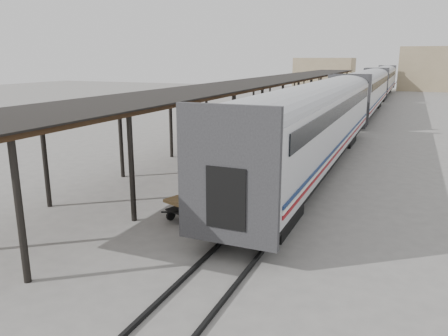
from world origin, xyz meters
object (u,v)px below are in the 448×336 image
object	(u,v)px
baggage_cart	(198,201)
porter	(196,180)
luggage_tug	(255,135)
pedestrian	(263,123)

from	to	relation	value
baggage_cart	porter	xyz separation A→B (m)	(0.25, -0.65, 1.01)
baggage_cart	luggage_tug	xyz separation A→B (m)	(-2.79, 14.61, -0.01)
porter	pedestrian	xyz separation A→B (m)	(-3.76, 19.31, -0.76)
porter	pedestrian	size ratio (longest dim) A/B	0.89
luggage_tug	porter	xyz separation A→B (m)	(3.04, -15.26, 1.03)
baggage_cart	pedestrian	size ratio (longest dim) A/B	1.48
pedestrian	luggage_tug	bearing A→B (deg)	117.72
pedestrian	porter	bearing A→B (deg)	118.56
baggage_cart	luggage_tug	size ratio (longest dim) A/B	1.57
luggage_tug	pedestrian	size ratio (longest dim) A/B	0.95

